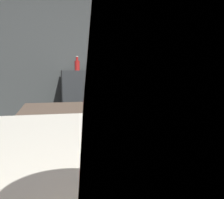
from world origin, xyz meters
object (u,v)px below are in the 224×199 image
object	(u,v)px
pint_glass_near	(188,93)
bottle_soy	(91,64)
bottle_hot_sauce	(77,65)
bartender	(163,109)
bottle_olive_oil	(100,63)
mixing_bowl	(101,101)
chefs_knife	(175,104)

from	to	relation	value
pint_glass_near	bottle_soy	distance (m)	3.15
bottle_hot_sauce	bottle_soy	size ratio (longest dim) A/B	0.90
bartender	bottle_olive_oil	world-z (taller)	bartender
mixing_bowl	bottle_soy	size ratio (longest dim) A/B	0.95
mixing_bowl	chefs_knife	world-z (taller)	mixing_bowl
bottle_olive_oil	chefs_knife	bearing A→B (deg)	-77.04
mixing_bowl	bartender	bearing A→B (deg)	-65.86
bottle_hot_sauce	bottle_soy	distance (m)	0.17
bartender	chefs_knife	size ratio (longest dim) A/B	6.95
chefs_knife	bottle_olive_oil	bearing A→B (deg)	125.80
chefs_knife	pint_glass_near	world-z (taller)	pint_glass_near
bottle_soy	bottle_olive_oil	bearing A→B (deg)	-48.05
chefs_knife	bottle_olive_oil	world-z (taller)	bottle_olive_oil
bartender	mixing_bowl	distance (m)	0.61
mixing_bowl	bottle_olive_oil	world-z (taller)	bottle_olive_oil
chefs_knife	bottle_hot_sauce	distance (m)	1.63
pint_glass_near	bottle_olive_oil	bearing A→B (deg)	79.97
bottle_hot_sauce	bottle_soy	bearing A→B (deg)	-16.49
pint_glass_near	bottle_soy	size ratio (longest dim) A/B	0.69
bottle_soy	bottle_olive_oil	xyz separation A→B (m)	(0.10, -0.11, 0.01)
bottle_hot_sauce	bottle_olive_oil	bearing A→B (deg)	-31.38
chefs_knife	pint_glass_near	size ratio (longest dim) A/B	1.77
pint_glass_near	bottle_olive_oil	world-z (taller)	bottle_olive_oil
bartender	mixing_bowl	xyz separation A→B (m)	(-0.25, 0.55, -0.01)
bartender	chefs_knife	bearing A→B (deg)	-33.69
pint_glass_near	chefs_knife	bearing A→B (deg)	63.37
bottle_hot_sauce	bottle_soy	world-z (taller)	bottle_soy
chefs_knife	bottle_hot_sauce	size ratio (longest dim) A/B	1.35
mixing_bowl	chefs_knife	xyz separation A→B (m)	(0.53, -0.15, -0.02)
bartender	bottle_olive_oil	size ratio (longest dim) A/B	7.20
pint_glass_near	bottle_olive_oil	xyz separation A→B (m)	(0.53, 3.01, 0.11)
mixing_bowl	bottle_hot_sauce	distance (m)	1.38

